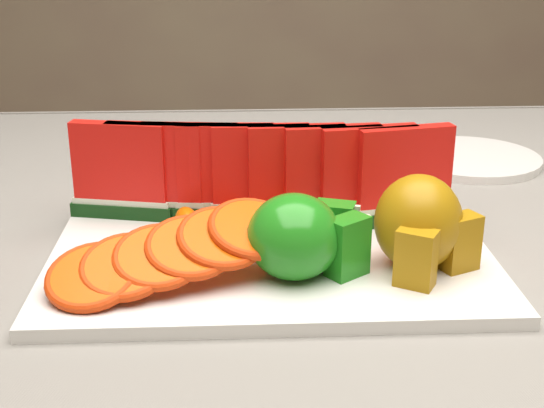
{
  "coord_description": "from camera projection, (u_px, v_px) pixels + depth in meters",
  "views": [
    {
      "loc": [
        -0.06,
        -0.7,
        1.06
      ],
      "look_at": [
        -0.03,
        -0.06,
        0.81
      ],
      "focal_mm": 50.0,
      "sensor_mm": 36.0,
      "label": 1
    }
  ],
  "objects": [
    {
      "name": "table",
      "position": [
        299.0,
        321.0,
        0.8
      ],
      "size": [
        1.4,
        0.9,
        0.75
      ],
      "color": "#472518",
      "rests_on": "ground"
    },
    {
      "name": "tablecloth",
      "position": [
        300.0,
        268.0,
        0.78
      ],
      "size": [
        1.53,
        1.03,
        0.2
      ],
      "color": "gray",
      "rests_on": "table"
    },
    {
      "name": "platter",
      "position": [
        270.0,
        249.0,
        0.71
      ],
      "size": [
        0.4,
        0.3,
        0.01
      ],
      "color": "silver",
      "rests_on": "tablecloth"
    },
    {
      "name": "apple_cluster",
      "position": [
        302.0,
        237.0,
        0.64
      ],
      "size": [
        0.11,
        0.09,
        0.07
      ],
      "color": "#33790D",
      "rests_on": "platter"
    },
    {
      "name": "pear_cluster",
      "position": [
        421.0,
        226.0,
        0.65
      ],
      "size": [
        0.1,
        0.1,
        0.08
      ],
      "color": "#B9840C",
      "rests_on": "platter"
    },
    {
      "name": "side_plate",
      "position": [
        470.0,
        159.0,
        0.98
      ],
      "size": [
        0.2,
        0.2,
        0.01
      ],
      "color": "silver",
      "rests_on": "tablecloth"
    },
    {
      "name": "fork",
      "position": [
        174.0,
        145.0,
        1.05
      ],
      "size": [
        0.04,
        0.19,
        0.0
      ],
      "color": "silver",
      "rests_on": "tablecloth"
    },
    {
      "name": "watermelon_row",
      "position": [
        261.0,
        175.0,
        0.75
      ],
      "size": [
        0.39,
        0.07,
        0.1
      ],
      "color": "#103E12",
      "rests_on": "platter"
    },
    {
      "name": "orange_fan_front",
      "position": [
        175.0,
        251.0,
        0.62
      ],
      "size": [
        0.23,
        0.13,
        0.06
      ],
      "color": "red",
      "rests_on": "platter"
    },
    {
      "name": "orange_fan_back",
      "position": [
        255.0,
        182.0,
        0.81
      ],
      "size": [
        0.27,
        0.09,
        0.04
      ],
      "color": "red",
      "rests_on": "platter"
    },
    {
      "name": "tangerine_segments",
      "position": [
        240.0,
        224.0,
        0.72
      ],
      "size": [
        0.13,
        0.08,
        0.03
      ],
      "color": "#D9490B",
      "rests_on": "platter"
    }
  ]
}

